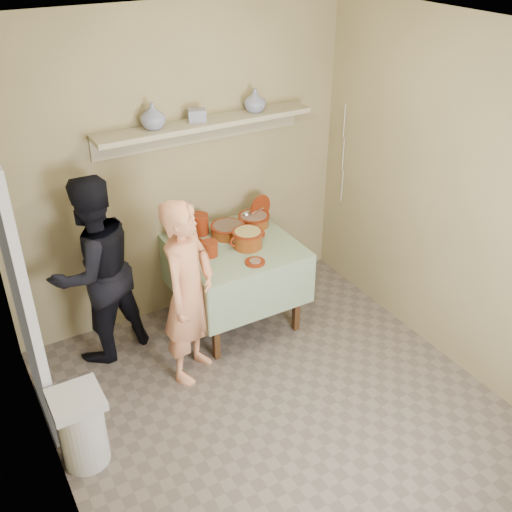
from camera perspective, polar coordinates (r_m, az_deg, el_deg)
ground at (r=4.41m, az=3.29°, el=-15.60°), size 3.50×3.50×0.00m
tile_panel at (r=4.11m, az=-21.39°, el=-3.85°), size 0.06×0.70×2.00m
plate_stack_a at (r=4.96m, az=-7.05°, el=2.51°), size 0.16×0.16×0.22m
plate_stack_b at (r=5.07m, az=-5.36°, el=3.04°), size 0.15×0.15×0.18m
bowl_stack at (r=4.75m, az=-4.41°, el=0.72°), size 0.13×0.13×0.13m
empty_bowl at (r=4.90m, az=-5.88°, el=1.08°), size 0.16×0.16×0.05m
propped_lid at (r=5.26m, az=0.43°, el=4.60°), size 0.24×0.10×0.24m
vase_right at (r=4.98m, az=-0.11°, el=14.59°), size 0.21×0.21×0.19m
vase_left at (r=4.63m, az=-9.80°, el=13.02°), size 0.27×0.27×0.20m
ceramic_box at (r=4.76m, az=-5.64°, el=13.17°), size 0.16×0.14×0.10m
person_cook at (r=4.39m, az=-6.44°, el=-3.49°), size 0.64×0.61×1.47m
person_helper at (r=4.72m, az=-15.12°, el=-1.35°), size 0.89×0.78×1.54m
room_shell at (r=3.44m, az=4.07°, el=3.36°), size 3.04×3.54×2.62m
serving_table at (r=4.98m, az=-2.04°, el=-0.08°), size 0.97×0.97×0.76m
cazuela_meat_a at (r=5.04m, az=-2.70°, el=2.57°), size 0.30×0.30×0.10m
cazuela_meat_b at (r=5.19m, az=-0.20°, el=3.52°), size 0.28×0.28×0.10m
ladle at (r=5.16m, az=-0.89°, el=3.96°), size 0.08×0.26×0.19m
cazuela_rice at (r=4.85m, az=-0.80°, el=1.78°), size 0.33×0.25×0.14m
front_plate at (r=4.66m, az=-0.09°, el=-0.57°), size 0.16×0.16×0.03m
wall_shelf at (r=4.84m, az=-4.92°, el=12.31°), size 1.80×0.25×0.21m
trash_bin at (r=4.13m, az=-16.26°, el=-15.48°), size 0.32×0.32×0.56m
electrical_cord at (r=5.48m, az=8.31°, el=9.59°), size 0.01×0.05×0.90m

